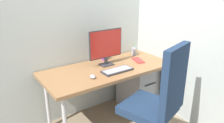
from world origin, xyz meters
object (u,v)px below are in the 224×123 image
at_px(office_chair, 159,98).
at_px(coffee_mug, 105,56).
at_px(notebook, 138,60).
at_px(keyboard, 117,70).
at_px(mouse, 93,77).
at_px(pen_holder, 134,51).
at_px(monitor, 106,45).
at_px(filing_cabinet, 137,86).

relative_size(office_chair, coffee_mug, 9.84).
bearing_deg(notebook, coffee_mug, 154.34).
bearing_deg(keyboard, office_chair, -80.23).
height_order(keyboard, mouse, mouse).
distance_m(pen_holder, coffee_mug, 0.47).
relative_size(monitor, notebook, 2.07).
height_order(filing_cabinet, coffee_mug, coffee_mug).
xyz_separation_m(office_chair, notebook, (0.35, 0.73, 0.13)).
xyz_separation_m(mouse, pen_holder, (0.92, 0.38, 0.04)).
bearing_deg(coffee_mug, keyboard, -103.92).
relative_size(filing_cabinet, notebook, 2.87).
distance_m(mouse, pen_holder, 0.99).
distance_m(notebook, coffee_mug, 0.46).
relative_size(office_chair, mouse, 13.08).
distance_m(keyboard, pen_holder, 0.68).
relative_size(filing_cabinet, monitor, 1.38).
bearing_deg(notebook, keyboard, -146.43).
relative_size(monitor, pen_holder, 2.66).
relative_size(filing_cabinet, coffee_mug, 5.32).
relative_size(keyboard, mouse, 4.17).
xyz_separation_m(office_chair, pen_holder, (0.47, 0.96, 0.18)).
bearing_deg(coffee_mug, monitor, -118.02).
relative_size(keyboard, notebook, 1.69).
relative_size(filing_cabinet, mouse, 7.07).
relative_size(office_chair, notebook, 5.30).
relative_size(monitor, keyboard, 1.22).
bearing_deg(office_chair, mouse, 127.31).
bearing_deg(filing_cabinet, coffee_mug, 147.29).
xyz_separation_m(monitor, coffee_mug, (0.10, 0.19, -0.21)).
relative_size(pen_holder, notebook, 0.78).
xyz_separation_m(monitor, pen_holder, (0.56, 0.11, -0.20)).
distance_m(office_chair, monitor, 0.94).
bearing_deg(keyboard, pen_holder, 32.64).
height_order(monitor, keyboard, monitor).
bearing_deg(keyboard, notebook, 17.31).
bearing_deg(pen_holder, notebook, -117.89).
bearing_deg(office_chair, filing_cabinet, 62.95).
bearing_deg(mouse, pen_holder, 31.33).
bearing_deg(mouse, notebook, 19.68).
height_order(monitor, notebook, monitor).
bearing_deg(office_chair, coffee_mug, 89.48).
relative_size(office_chair, pen_holder, 6.81).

